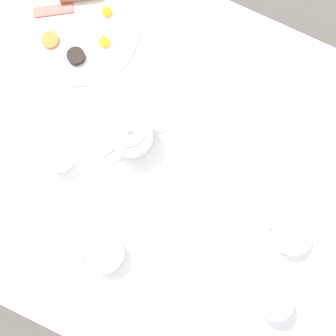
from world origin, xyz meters
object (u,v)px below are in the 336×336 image
(teacup_with_saucer_left, at_px, (106,253))
(water_glass_tall, at_px, (270,300))
(teapot_near, at_px, (130,134))
(breakfast_plate, at_px, (80,26))
(teacup_with_saucer_right, at_px, (290,236))
(creamer_jug, at_px, (59,160))
(knife_by_plate, at_px, (297,116))

(teacup_with_saucer_left, distance_m, water_glass_tall, 0.40)
(teapot_near, xyz_separation_m, water_glass_tall, (-0.21, -0.47, 0.01))
(teapot_near, height_order, water_glass_tall, teapot_near)
(breakfast_plate, xyz_separation_m, teacup_with_saucer_right, (-0.26, -0.71, 0.02))
(creamer_jug, height_order, knife_by_plate, creamer_jug)
(water_glass_tall, xyz_separation_m, creamer_jug, (0.08, 0.60, -0.03))
(breakfast_plate, bearing_deg, creamer_jug, -160.91)
(creamer_jug, bearing_deg, water_glass_tall, -97.66)
(teapot_near, bearing_deg, breakfast_plate, 85.13)
(creamer_jug, relative_size, knife_by_plate, 0.39)
(creamer_jug, bearing_deg, knife_by_plate, -53.26)
(breakfast_plate, relative_size, teacup_with_saucer_right, 2.04)
(teacup_with_saucer_left, xyz_separation_m, knife_by_plate, (0.52, -0.28, -0.02))
(water_glass_tall, height_order, knife_by_plate, water_glass_tall)
(teapot_near, bearing_deg, teacup_with_saucer_left, -130.41)
(breakfast_plate, xyz_separation_m, teacup_with_saucer_left, (-0.49, -0.32, 0.02))
(breakfast_plate, xyz_separation_m, creamer_jug, (-0.34, -0.12, 0.02))
(teapot_near, relative_size, teacup_with_saucer_right, 1.08)
(breakfast_plate, relative_size, teacup_with_saucer_left, 2.04)
(breakfast_plate, relative_size, water_glass_tall, 2.88)
(teacup_with_saucer_left, bearing_deg, knife_by_plate, -28.72)
(breakfast_plate, height_order, water_glass_tall, water_glass_tall)
(teacup_with_saucer_right, relative_size, knife_by_plate, 0.76)
(teacup_with_saucer_right, bearing_deg, teacup_with_saucer_left, 120.75)
(teacup_with_saucer_right, xyz_separation_m, knife_by_plate, (0.29, 0.10, -0.02))
(teacup_with_saucer_right, relative_size, creamer_jug, 1.93)
(teacup_with_saucer_right, bearing_deg, knife_by_plate, 18.92)
(water_glass_tall, relative_size, knife_by_plate, 0.54)
(teapot_near, relative_size, teacup_with_saucer_left, 1.08)
(knife_by_plate, bearing_deg, water_glass_tall, -166.08)
(knife_by_plate, bearing_deg, teapot_near, 123.09)
(teacup_with_saucer_left, height_order, teacup_with_saucer_right, same)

